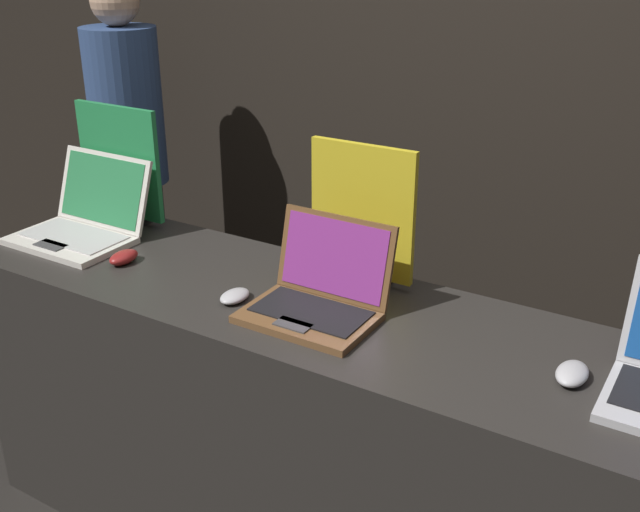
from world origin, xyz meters
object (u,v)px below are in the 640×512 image
at_px(promo_stand_front, 120,167).
at_px(person_bystander, 132,166).
at_px(mouse_front, 124,257).
at_px(mouse_back, 572,374).
at_px(promo_stand_middle, 362,218).
at_px(mouse_middle, 235,296).
at_px(laptop_front, 83,220).
at_px(laptop_middle, 319,293).

height_order(promo_stand_front, person_bystander, person_bystander).
xyz_separation_m(mouse_front, mouse_back, (1.35, 0.05, -0.00)).
height_order(promo_stand_middle, mouse_back, promo_stand_middle).
distance_m(promo_stand_front, person_bystander, 0.82).
relative_size(mouse_front, mouse_middle, 1.03).
height_order(promo_stand_front, mouse_middle, promo_stand_front).
xyz_separation_m(promo_stand_front, mouse_back, (1.61, -0.22, -0.18)).
xyz_separation_m(laptop_front, promo_stand_middle, (0.95, 0.18, 0.13)).
xyz_separation_m(laptop_front, mouse_back, (1.61, -0.03, -0.04)).
xyz_separation_m(laptop_middle, person_bystander, (-1.49, 0.82, -0.09)).
bearing_deg(mouse_front, mouse_back, 2.22).
bearing_deg(laptop_middle, promo_stand_middle, 90.00).
height_order(laptop_front, laptop_middle, laptop_front).
bearing_deg(mouse_back, promo_stand_front, 172.16).
distance_m(mouse_middle, person_bystander, 1.53).
xyz_separation_m(laptop_front, laptop_middle, (0.95, -0.05, -0.00)).
xyz_separation_m(promo_stand_front, promo_stand_middle, (0.95, -0.01, 0.00)).
height_order(laptop_middle, mouse_back, laptop_middle).
relative_size(laptop_middle, person_bystander, 0.20).
bearing_deg(person_bystander, laptop_front, -54.81).
distance_m(mouse_front, promo_stand_middle, 0.76).
bearing_deg(mouse_middle, mouse_back, 5.06).
bearing_deg(promo_stand_middle, promo_stand_front, 179.68).
distance_m(laptop_middle, mouse_middle, 0.25).
relative_size(mouse_middle, person_bystander, 0.06).
height_order(laptop_middle, promo_stand_middle, promo_stand_middle).
xyz_separation_m(mouse_front, person_bystander, (-0.80, 0.85, -0.05)).
distance_m(laptop_front, mouse_front, 0.28).
height_order(mouse_middle, promo_stand_middle, promo_stand_middle).
height_order(mouse_front, mouse_middle, mouse_front).
bearing_deg(promo_stand_middle, laptop_front, -169.04).
relative_size(laptop_middle, mouse_middle, 3.40).
relative_size(mouse_front, mouse_back, 0.91).
xyz_separation_m(mouse_back, person_bystander, (-2.15, 0.80, -0.05)).
bearing_deg(mouse_front, mouse_middle, -3.49).
bearing_deg(laptop_middle, mouse_back, 1.70).
bearing_deg(laptop_middle, mouse_middle, -165.71).
xyz_separation_m(promo_stand_middle, person_bystander, (-1.49, 0.58, -0.23)).
relative_size(promo_stand_middle, person_bystander, 0.24).
relative_size(promo_stand_middle, mouse_back, 3.57).
distance_m(laptop_middle, mouse_back, 0.67).
relative_size(laptop_front, mouse_front, 3.71).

